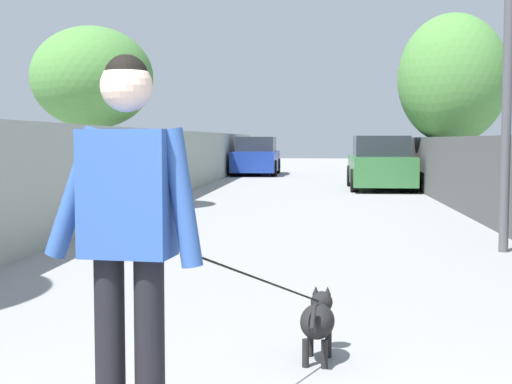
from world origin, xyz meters
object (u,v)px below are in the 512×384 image
Objects in this scene: tree_left_near at (92,78)px; person_skateboarder at (128,222)px; tree_right_far at (453,79)px; lamp_post at (509,3)px; dog at (317,319)px; car_near at (380,164)px; car_far at (256,157)px.

person_skateboarder is (-11.37, -3.75, -1.57)m from tree_left_near.
tree_right_far is 2.84× the size of person_skateboarder.
lamp_post reaches higher than dog.
dog is 0.48× the size of car_near.
lamp_post is 1.15× the size of car_near.
person_skateboarder reaches higher than dog.
dog is (-15.72, 3.62, -2.81)m from tree_right_far.
car_near is (6.83, -6.31, -1.95)m from tree_left_near.
tree_left_near is 8.49m from lamp_post.
tree_left_near is 0.92× the size of car_near.
lamp_post is at bearing -26.11° from dog.
car_far is at bearing 3.79° from person_skateboarder.
car_near is at bearing -152.32° from car_far.
person_skateboarder is at bearing 165.73° from tree_right_far.
tree_right_far is at bearing -14.27° from person_skateboarder.
tree_left_near reaches higher than dog.
tree_right_far is 3.12m from car_near.
car_far is at bearing 27.68° from car_near.
tree_left_near is at bearing 126.30° from tree_right_far.
dog is at bearing 167.05° from tree_right_far.
lamp_post is at bearing -166.18° from car_far.
dog is at bearing 153.89° from lamp_post.
car_far is at bearing 5.88° from dog.
tree_left_near is 0.90× the size of car_far.
person_skateboarder reaches higher than car_far.
car_near is 9.28m from car_far.
dog is at bearing -174.12° from car_far.
dog is at bearing -25.99° from person_skateboarder.
tree_right_far is at bearing -53.70° from tree_left_near.
lamp_post is 2.71× the size of person_skateboarder.
tree_right_far is 2.51× the size of dog.
person_skateboarder is 0.88× the size of dog.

